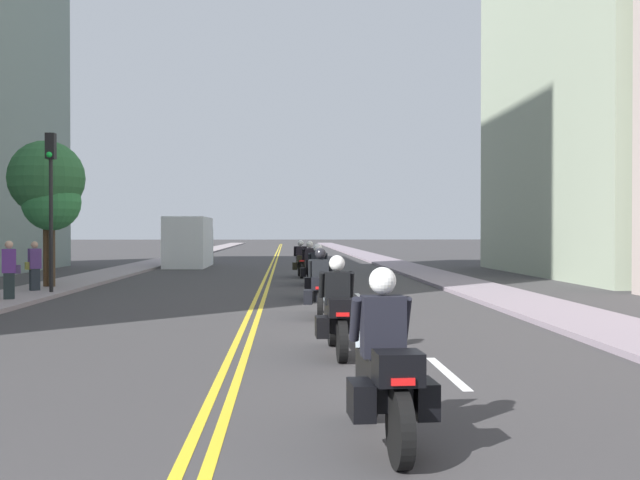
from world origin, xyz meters
name	(u,v)px	position (x,y,z in m)	size (l,w,h in m)	color
ground_plane	(275,260)	(0.00, 48.00, 0.00)	(264.00, 264.00, 0.00)	#383638
sidewalk_left	(169,260)	(-7.26, 48.00, 0.06)	(2.32, 144.00, 0.12)	gray
sidewalk_right	(379,259)	(7.26, 48.00, 0.06)	(2.32, 144.00, 0.12)	gray
centreline_yellow_inner	(273,260)	(-0.12, 48.00, 0.00)	(0.12, 132.00, 0.01)	yellow
centreline_yellow_outer	(276,260)	(0.12, 48.00, 0.00)	(0.12, 132.00, 0.01)	yellow
lane_dashes_white	(339,278)	(3.05, 29.00, 0.00)	(0.14, 56.40, 0.01)	silver
building_right_1	(597,21)	(14.80, 30.13, 11.50)	(6.04, 16.80, 22.99)	#9AA68D
motorcycle_0	(385,374)	(1.69, 4.58, 0.67)	(0.78, 2.27, 1.66)	black
motorcycle_1	(338,315)	(1.61, 9.55, 0.65)	(0.77, 2.28, 1.61)	black
motorcycle_2	(320,289)	(1.58, 14.80, 0.65)	(0.78, 2.20, 1.61)	black
motorcycle_3	(318,276)	(1.71, 19.20, 0.68)	(0.78, 2.31, 1.64)	black
motorcycle_4	(310,267)	(1.67, 24.92, 0.66)	(0.77, 2.16, 1.65)	black
motorcycle_5	(301,262)	(1.42, 29.48, 0.66)	(0.78, 2.22, 1.62)	black
traffic_light_near	(51,185)	(-6.50, 20.73, 3.45)	(0.28, 0.38, 5.04)	black
pedestrian_0	(34,267)	(-7.22, 21.34, 0.87)	(0.47, 0.43, 1.68)	#232B31
pedestrian_2	(9,271)	(-6.90, 18.40, 0.90)	(0.51, 0.31, 1.74)	#202C2C
street_tree_0	(46,179)	(-7.41, 23.13, 3.80)	(2.56, 2.56, 5.11)	#513821
street_tree_1	(51,203)	(-7.22, 23.03, 2.98)	(1.97, 1.97, 3.99)	#473522
parked_truck	(190,244)	(-4.70, 39.59, 1.27)	(2.20, 6.50, 2.80)	silver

